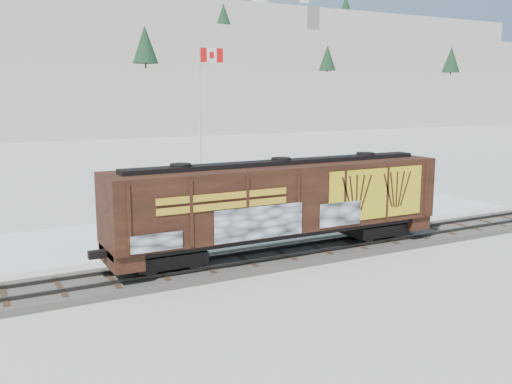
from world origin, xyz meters
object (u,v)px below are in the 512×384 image
car_dark (287,209)px  car_white (185,220)px  flagpole (202,145)px  hopper_railcar (281,201)px  car_silver (176,214)px

car_dark → car_white: bearing=106.5°
flagpole → car_white: bearing=-118.4°
hopper_railcar → car_white: size_ratio=3.48×
hopper_railcar → car_silver: (-2.06, 8.38, -2.03)m
car_silver → car_dark: size_ratio=0.82×
car_silver → car_white: bearing=-164.2°
flagpole → car_silver: 9.25m
car_silver → car_dark: (6.42, -1.79, 0.03)m
car_white → car_dark: 6.48m
flagpole → car_white: (-4.78, -8.85, -3.26)m
car_silver → car_dark: bearing=-87.8°
hopper_railcar → car_white: hopper_railcar is taller
car_white → car_dark: bearing=-99.3°
flagpole → car_dark: (1.69, -9.04, -3.25)m
hopper_railcar → car_dark: bearing=56.5°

